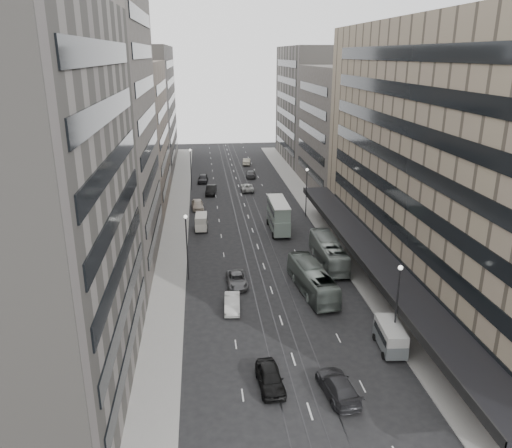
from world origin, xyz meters
name	(u,v)px	position (x,y,z in m)	size (l,w,h in m)	color
ground	(283,325)	(0.00, 0.00, 0.00)	(220.00, 220.00, 0.00)	black
sidewalk_right	(316,211)	(12.00, 37.50, 0.07)	(4.00, 125.00, 0.15)	gray
sidewalk_left	(177,216)	(-12.00, 37.50, 0.07)	(4.00, 125.00, 0.15)	gray
department_store	(463,160)	(21.45, 8.00, 14.95)	(19.20, 60.00, 30.00)	#80705D
building_right_mid	(349,130)	(21.50, 52.00, 12.00)	(15.00, 28.00, 24.00)	#47433E
building_right_far	(315,105)	(21.50, 82.00, 14.00)	(15.00, 32.00, 28.00)	slate
building_left_a	(11,217)	(-21.50, -8.00, 15.00)	(15.00, 28.00, 30.00)	slate
building_left_b	(86,133)	(-21.50, 19.00, 17.00)	(15.00, 26.00, 34.00)	#47433E
building_left_c	(121,136)	(-21.50, 46.00, 12.50)	(15.00, 28.00, 25.00)	#6F6156
building_left_d	(140,108)	(-21.50, 79.00, 14.00)	(15.00, 38.00, 28.00)	slate
lamp_right_near	(398,297)	(9.70, -5.00, 5.20)	(0.44, 0.44, 8.32)	#262628
lamp_right_far	(307,187)	(9.70, 35.00, 5.20)	(0.44, 0.44, 8.32)	#262628
lamp_left_near	(187,240)	(-9.70, 12.00, 5.20)	(0.44, 0.44, 8.32)	#262628
lamp_left_far	(191,164)	(-9.70, 55.00, 5.20)	(0.44, 0.44, 8.32)	#262628
bus_near	(312,280)	(4.57, 6.96, 1.61)	(2.70, 11.52, 3.21)	slate
bus_far	(328,252)	(8.50, 14.94, 1.64)	(2.76, 11.80, 3.29)	gray
double_decker	(278,215)	(3.95, 28.26, 2.61)	(2.81, 8.89, 4.84)	slate
vw_microbus	(390,336)	(9.20, -5.44, 1.42)	(2.48, 4.88, 2.56)	#575C5E
panel_van	(201,222)	(-7.94, 30.07, 1.38)	(2.09, 4.03, 2.50)	silver
sedan_0	(270,378)	(-2.64, -9.65, 0.85)	(2.00, 4.98, 1.70)	black
sedan_1	(232,303)	(-4.88, 3.83, 0.77)	(1.62, 4.65, 1.53)	silver
sedan_2	(237,280)	(-3.90, 9.78, 0.71)	(2.34, 5.08, 1.41)	#5A5A5C
sedan_3	(338,386)	(2.66, -11.31, 0.82)	(2.31, 5.67, 1.65)	#28282A
sedan_4	(198,205)	(-8.49, 41.27, 0.86)	(2.02, 5.03, 1.71)	#B9AA99
sedan_5	(211,190)	(-5.87, 51.01, 0.86)	(1.82, 5.23, 1.72)	black
sedan_6	(247,187)	(1.42, 52.82, 0.73)	(2.44, 5.28, 1.47)	#B4B5B0
sedan_7	(251,174)	(3.35, 64.47, 0.75)	(2.11, 5.18, 1.50)	#515153
sedan_8	(203,178)	(-7.33, 60.91, 0.85)	(2.01, 5.00, 1.70)	#252528
sedan_9	(247,161)	(3.71, 77.78, 0.82)	(1.73, 4.96, 1.63)	beige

